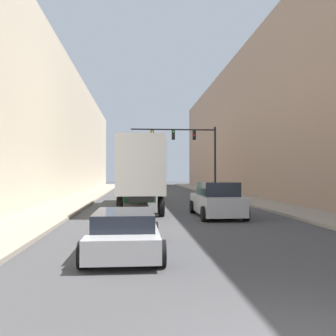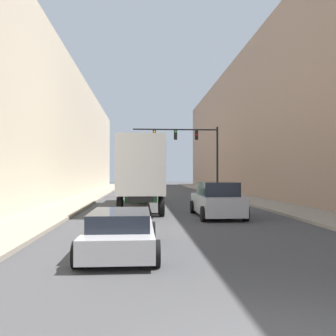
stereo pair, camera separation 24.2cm
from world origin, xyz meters
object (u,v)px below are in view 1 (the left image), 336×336
at_px(semi_truck, 140,172).
at_px(traffic_signal_gantry, 192,146).
at_px(sedan_car, 125,232).
at_px(suv_car, 217,200).

distance_m(semi_truck, traffic_signal_gantry, 12.15).
height_order(sedan_car, traffic_signal_gantry, traffic_signal_gantry).
distance_m(semi_truck, sedan_car, 14.01).
bearing_deg(traffic_signal_gantry, suv_car, -94.10).
bearing_deg(traffic_signal_gantry, sedan_car, -102.65).
distance_m(sedan_car, suv_car, 9.40).
bearing_deg(suv_car, sedan_car, -117.69).
bearing_deg(suv_car, traffic_signal_gantry, 85.90).
relative_size(semi_truck, suv_car, 2.64).
height_order(semi_truck, sedan_car, semi_truck).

